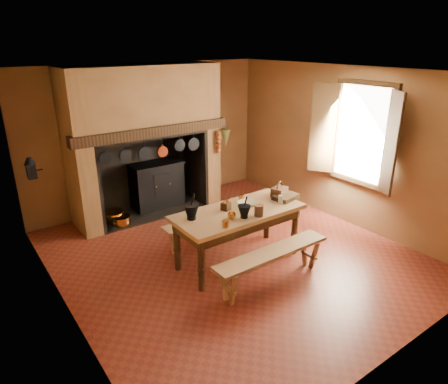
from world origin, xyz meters
The scene contains 28 objects.
floor centered at (0.00, 0.00, 0.00)m, with size 5.50×5.50×0.00m, color maroon.
ceiling centered at (0.00, 0.00, 2.80)m, with size 5.50×5.50×0.00m, color silver.
back_wall centered at (0.00, 2.75, 1.40)m, with size 5.00×0.02×2.80m, color #9A6A3D.
wall_left centered at (-2.50, 0.00, 1.40)m, with size 0.02×5.50×2.80m, color #9A6A3D.
wall_right centered at (2.50, 0.00, 1.40)m, with size 0.02×5.50×2.80m, color #9A6A3D.
wall_front centered at (0.00, -2.75, 1.40)m, with size 5.00×0.02×2.80m, color #9A6A3D.
chimney_breast centered at (-0.30, 2.31, 1.81)m, with size 2.95×0.96×2.80m.
iron_range centered at (-0.04, 2.45, 0.48)m, with size 1.12×0.55×1.60m.
hearth_pans centered at (-1.05, 2.22, 0.09)m, with size 0.51×0.62×0.20m.
hanging_pans centered at (-0.34, 1.81, 1.36)m, with size 1.92×0.29×0.27m.
onion_string centered at (1.00, 1.79, 1.33)m, with size 0.12×0.10×0.46m, color #934A1B, non-canonical shape.
herb_bunch centered at (1.18, 1.79, 1.38)m, with size 0.20×0.20×0.35m, color olive.
window centered at (2.35, -0.40, 1.70)m, with size 0.39×1.75×1.76m.
wall_coffee_mill centered at (-2.42, 1.55, 1.52)m, with size 0.23×0.16×0.31m.
work_table centered at (-0.03, -0.20, 0.72)m, with size 1.96×0.87×0.85m.
bench_front centered at (-0.03, -0.96, 0.38)m, with size 1.83×0.32×0.51m.
bench_back centered at (-0.03, 0.52, 0.36)m, with size 1.71×0.30×0.48m.
mortar_large centered at (-0.76, -0.06, 0.97)m, with size 0.22×0.22×0.37m.
mortar_small centered at (-0.13, -0.45, 0.95)m, with size 0.18×0.18×0.31m.
coffee_grinder centered at (-0.18, -0.08, 0.92)m, with size 0.17×0.15×0.18m.
brass_mug_a centered at (-0.53, -0.55, 0.90)m, with size 0.09×0.09×0.10m, color orange.
brass_mug_b centered at (0.25, 0.09, 0.89)m, with size 0.08×0.08×0.09m, color orange.
mixing_bowl centered at (0.18, -0.15, 0.88)m, with size 0.28×0.28×0.07m, color beige.
stoneware_crock centered at (0.08, -0.52, 0.93)m, with size 0.13×0.13×0.17m, color brown.
glass_jar centered at (0.65, -0.37, 0.91)m, with size 0.07×0.07×0.13m, color beige.
wicker_basket centered at (0.85, -0.13, 0.93)m, with size 0.31×0.27×0.25m.
wooden_tray centered at (0.85, -0.28, 0.88)m, with size 0.39×0.28×0.07m, color #382612.
brass_cup centered at (-0.30, -0.38, 0.90)m, with size 0.12×0.12×0.09m, color orange.
Camera 1 is at (-3.36, -4.44, 3.21)m, focal length 32.00 mm.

